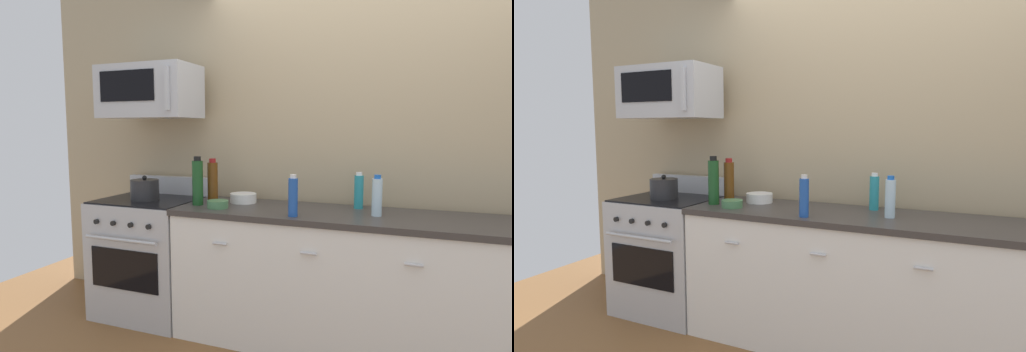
# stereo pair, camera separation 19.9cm
# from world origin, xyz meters

# --- Properties ---
(ground_plane) EXTENTS (6.80, 6.80, 0.00)m
(ground_plane) POSITION_xyz_m (0.00, 0.00, 0.00)
(ground_plane) COLOR brown
(back_wall) EXTENTS (5.66, 0.10, 2.70)m
(back_wall) POSITION_xyz_m (0.00, 0.41, 1.35)
(back_wall) COLOR tan
(back_wall) RESTS_ON ground_plane
(counter_unit) EXTENTS (2.57, 0.66, 0.92)m
(counter_unit) POSITION_xyz_m (0.00, -0.00, 0.46)
(counter_unit) COLOR white
(counter_unit) RESTS_ON ground_plane
(range_oven) EXTENTS (0.76, 0.69, 1.07)m
(range_oven) POSITION_xyz_m (-1.66, 0.00, 0.47)
(range_oven) COLOR #B7BABF
(range_oven) RESTS_ON ground_plane
(microwave) EXTENTS (0.74, 0.44, 0.40)m
(microwave) POSITION_xyz_m (-1.66, 0.05, 1.75)
(microwave) COLOR #B7BABF
(bottle_water_clear) EXTENTS (0.06, 0.06, 0.26)m
(bottle_water_clear) POSITION_xyz_m (0.06, -0.02, 1.04)
(bottle_water_clear) COLOR silver
(bottle_water_clear) RESTS_ON countertop_slab
(bottle_dish_soap) EXTENTS (0.06, 0.06, 0.25)m
(bottle_dish_soap) POSITION_xyz_m (-0.08, 0.20, 1.04)
(bottle_dish_soap) COLOR teal
(bottle_dish_soap) RESTS_ON countertop_slab
(bottle_wine_green) EXTENTS (0.08, 0.08, 0.35)m
(bottle_wine_green) POSITION_xyz_m (-1.18, -0.08, 1.09)
(bottle_wine_green) COLOR #19471E
(bottle_wine_green) RESTS_ON countertop_slab
(bottle_soda_blue) EXTENTS (0.06, 0.06, 0.26)m
(bottle_soda_blue) POSITION_xyz_m (-0.43, -0.22, 1.05)
(bottle_soda_blue) COLOR #1E4CA5
(bottle_soda_blue) RESTS_ON countertop_slab
(bottle_wine_amber) EXTENTS (0.08, 0.08, 0.33)m
(bottle_wine_amber) POSITION_xyz_m (-1.11, 0.03, 1.08)
(bottle_wine_amber) COLOR #59330F
(bottle_wine_amber) RESTS_ON countertop_slab
(bowl_white_ceramic) EXTENTS (0.20, 0.20, 0.07)m
(bowl_white_ceramic) POSITION_xyz_m (-0.91, 0.13, 0.96)
(bowl_white_ceramic) COLOR white
(bowl_white_ceramic) RESTS_ON countertop_slab
(bowl_green_glaze) EXTENTS (0.15, 0.15, 0.05)m
(bowl_green_glaze) POSITION_xyz_m (-0.99, -0.14, 0.95)
(bowl_green_glaze) COLOR #477A4C
(bowl_green_glaze) RESTS_ON countertop_slab
(stockpot) EXTENTS (0.22, 0.22, 0.19)m
(stockpot) POSITION_xyz_m (-1.66, -0.05, 1.00)
(stockpot) COLOR #262628
(stockpot) RESTS_ON range_oven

